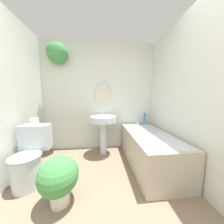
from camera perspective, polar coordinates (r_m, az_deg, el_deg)
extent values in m
cube|color=silver|center=(2.63, -6.24, 7.49)|extent=(2.59, 0.06, 2.40)
ellipsoid|color=beige|center=(2.58, -4.76, 8.61)|extent=(0.37, 0.02, 0.59)
ellipsoid|color=silver|center=(2.58, -4.76, 8.61)|extent=(0.33, 0.01, 0.55)
cylinder|color=silver|center=(2.79, -26.09, 27.05)|extent=(0.18, 0.18, 0.10)
sphere|color=#3D8442|center=(2.76, -25.97, 25.26)|extent=(0.41, 0.41, 0.41)
cube|color=silver|center=(1.93, 34.64, 6.35)|extent=(0.06, 2.36, 2.40)
cylinder|color=silver|center=(2.03, -37.20, -23.18)|extent=(0.34, 0.34, 0.41)
cylinder|color=#A0A9B1|center=(1.94, -37.72, -17.53)|extent=(0.37, 0.37, 0.02)
cube|color=silver|center=(2.09, -34.22, -10.38)|extent=(0.41, 0.19, 0.37)
cylinder|color=silver|center=(2.44, -4.39, -12.96)|extent=(0.14, 0.14, 0.69)
cylinder|color=silver|center=(2.33, -4.48, -3.58)|extent=(0.54, 0.54, 0.12)
cylinder|color=silver|center=(2.46, -4.59, -0.43)|extent=(0.02, 0.02, 0.10)
cube|color=#B2A893|center=(2.21, 18.30, -17.33)|extent=(0.69, 1.45, 0.57)
cube|color=silver|center=(2.11, 18.59, -10.78)|extent=(0.59, 1.35, 0.04)
cylinder|color=silver|center=(2.65, 13.07, -5.58)|extent=(0.04, 0.04, 0.08)
cylinder|color=#2D84C6|center=(2.70, 16.13, -2.82)|extent=(0.07, 0.07, 0.16)
cylinder|color=black|center=(2.69, 16.20, -0.86)|extent=(0.04, 0.04, 0.02)
cylinder|color=silver|center=(1.69, -24.83, -34.50)|extent=(0.20, 0.20, 0.16)
sphere|color=#3D8442|center=(1.53, -25.42, -27.07)|extent=(0.43, 0.43, 0.43)
cylinder|color=white|center=(2.04, -34.70, -4.01)|extent=(0.11, 0.11, 0.10)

